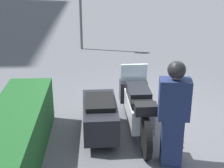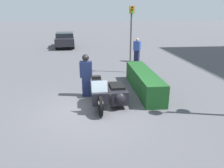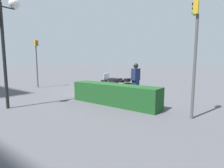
# 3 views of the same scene
# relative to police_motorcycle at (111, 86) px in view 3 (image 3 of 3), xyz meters

# --- Properties ---
(ground_plane) EXTENTS (160.00, 160.00, 0.00)m
(ground_plane) POSITION_rel_police_motorcycle_xyz_m (0.46, -0.63, -0.48)
(ground_plane) COLOR #4C4C51
(police_motorcycle) EXTENTS (2.49, 1.33, 1.18)m
(police_motorcycle) POSITION_rel_police_motorcycle_xyz_m (0.00, 0.00, 0.00)
(police_motorcycle) COLOR black
(police_motorcycle) RESTS_ON ground
(officer_rider) EXTENTS (0.34, 0.51, 1.78)m
(officer_rider) POSITION_rel_police_motorcycle_xyz_m (-1.10, -0.83, 0.46)
(officer_rider) COLOR #192347
(officer_rider) RESTS_ON ground
(hedge_bush_curbside) EXTENTS (4.19, 0.83, 0.89)m
(hedge_bush_curbside) POSITION_rel_police_motorcycle_xyz_m (-1.46, 1.72, -0.04)
(hedge_bush_curbside) COLOR #19471E
(hedge_bush_curbside) RESTS_ON ground
(twin_lamp_post) EXTENTS (0.41, 1.45, 4.34)m
(twin_lamp_post) POSITION_rel_police_motorcycle_xyz_m (1.54, 4.82, 3.03)
(twin_lamp_post) COLOR black
(twin_lamp_post) RESTS_ON ground
(traffic_light_near) EXTENTS (0.23, 0.27, 3.37)m
(traffic_light_near) POSITION_rel_police_motorcycle_xyz_m (5.98, 0.95, 1.74)
(traffic_light_near) COLOR #4C4C4C
(traffic_light_near) RESTS_ON ground
(traffic_light_far) EXTENTS (0.23, 0.27, 3.70)m
(traffic_light_far) POSITION_rel_police_motorcycle_xyz_m (-4.63, 1.72, 1.93)
(traffic_light_far) COLOR #4C4C4C
(traffic_light_far) RESTS_ON ground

